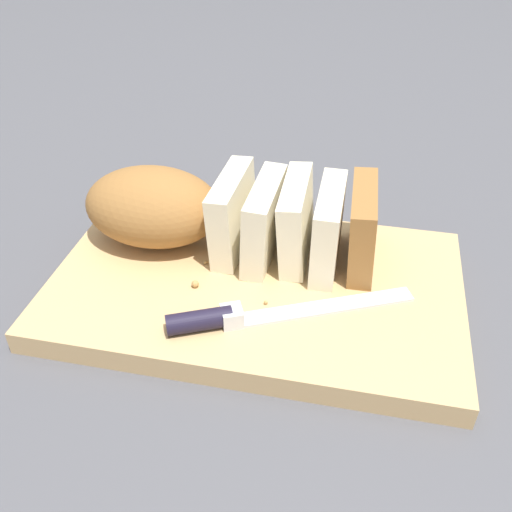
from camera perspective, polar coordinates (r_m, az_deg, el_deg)
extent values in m
plane|color=#4C4C51|center=(0.63, 0.00, -4.06)|extent=(3.00, 3.00, 0.00)
cube|color=tan|center=(0.62, 0.00, -3.17)|extent=(0.44, 0.27, 0.03)
ellipsoid|color=#996633|center=(0.66, -10.14, 4.85)|extent=(0.16, 0.11, 0.09)
cube|color=beige|center=(0.63, -2.34, 4.26)|extent=(0.04, 0.11, 0.09)
cube|color=beige|center=(0.62, 0.66, 3.50)|extent=(0.03, 0.11, 0.09)
cube|color=beige|center=(0.62, 4.01, 3.54)|extent=(0.03, 0.11, 0.09)
cube|color=beige|center=(0.61, 7.17, 2.72)|extent=(0.03, 0.11, 0.09)
cube|color=#996633|center=(0.62, 10.51, 2.83)|extent=(0.03, 0.11, 0.09)
cube|color=silver|center=(0.58, 6.72, -5.09)|extent=(0.18, 0.09, 0.00)
cylinder|color=black|center=(0.55, -5.64, -6.38)|extent=(0.07, 0.04, 0.02)
cube|color=silver|center=(0.55, -2.40, -5.98)|extent=(0.03, 0.03, 0.02)
sphere|color=tan|center=(0.63, -5.03, -0.64)|extent=(0.00, 0.00, 0.00)
sphere|color=tan|center=(0.65, -2.88, 0.58)|extent=(0.00, 0.00, 0.00)
sphere|color=tan|center=(0.60, -6.05, -2.77)|extent=(0.01, 0.01, 0.01)
sphere|color=tan|center=(0.58, 0.97, -4.63)|extent=(0.00, 0.00, 0.00)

